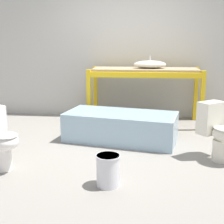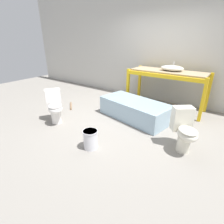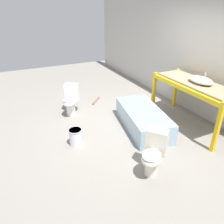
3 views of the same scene
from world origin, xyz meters
name	(u,v)px [view 1 (image 1 of 3)]	position (x,y,z in m)	size (l,w,h in m)	color
ground_plane	(113,144)	(0.00, 0.00, 0.00)	(12.00, 12.00, 0.00)	gray
warehouse_wall_rear	(123,34)	(0.00, 1.81, 1.60)	(10.80, 0.08, 3.20)	beige
shelving_rack	(145,77)	(0.45, 1.25, 0.85)	(1.99, 0.77, 1.00)	yellow
sink_basin	(150,64)	(0.53, 1.27, 1.07)	(0.57, 0.35, 0.22)	silver
bathtub_main	(121,125)	(0.10, 0.19, 0.25)	(1.76, 1.06, 0.43)	#99B7CC
toilet_near	(219,130)	(1.39, -0.46, 0.39)	(0.58, 0.62, 0.73)	silver
bucket_white	(108,170)	(0.09, -1.34, 0.18)	(0.26, 0.26, 0.34)	silver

